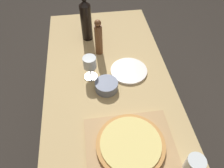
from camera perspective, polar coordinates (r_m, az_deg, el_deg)
ground_plane at (r=1.79m, az=-0.05°, el=-18.38°), size 12.00×12.00×0.00m
dining_table at (r=1.22m, az=-0.07°, el=-6.61°), size 0.71×1.70×0.74m
cutting_board at (r=1.00m, az=4.80°, el=-15.91°), size 0.39×0.32×0.02m
pizza at (r=0.98m, az=4.88°, el=-15.40°), size 0.30×0.30×0.02m
wine_bottle at (r=1.45m, az=-6.82°, el=16.46°), size 0.07×0.07×0.36m
pepper_mill at (r=1.33m, az=-3.54°, el=11.91°), size 0.05×0.05×0.23m
wine_glass at (r=1.18m, az=-5.83°, el=5.30°), size 0.08×0.08×0.14m
small_bowl at (r=1.17m, az=-1.45°, el=-0.47°), size 0.12×0.12×0.05m
drinking_tumbler at (r=0.97m, az=20.52°, el=-19.43°), size 0.07×0.07×0.11m
dinner_plate at (r=1.27m, az=4.43°, el=3.45°), size 0.21×0.21×0.01m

